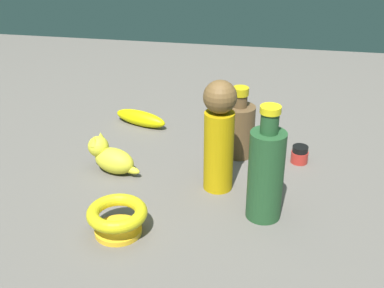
# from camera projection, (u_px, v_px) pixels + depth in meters

# --- Properties ---
(ground) EXTENTS (2.00, 2.00, 0.00)m
(ground) POSITION_uv_depth(u_px,v_px,m) (192.00, 174.00, 1.15)
(ground) COLOR #5B5651
(bowl) EXTENTS (0.11, 0.11, 0.06)m
(bowl) POSITION_uv_depth(u_px,v_px,m) (117.00, 217.00, 0.94)
(bowl) COLOR yellow
(bowl) RESTS_ON ground
(nail_polish_jar) EXTENTS (0.04, 0.04, 0.04)m
(nail_polish_jar) POSITION_uv_depth(u_px,v_px,m) (300.00, 154.00, 1.19)
(nail_polish_jar) COLOR #B22A23
(nail_polish_jar) RESTS_ON ground
(bottle_short) EXTENTS (0.07, 0.07, 0.17)m
(bottle_short) POSITION_uv_depth(u_px,v_px,m) (239.00, 128.00, 1.20)
(bottle_short) COLOR brown
(bottle_short) RESTS_ON ground
(banana) EXTENTS (0.16, 0.09, 0.04)m
(banana) POSITION_uv_depth(u_px,v_px,m) (141.00, 118.00, 1.37)
(banana) COLOR #DBD308
(banana) RESTS_ON ground
(person_figure_adult) EXTENTS (0.08, 0.08, 0.24)m
(person_figure_adult) POSITION_uv_depth(u_px,v_px,m) (219.00, 135.00, 1.05)
(person_figure_adult) COLOR #BC930A
(person_figure_adult) RESTS_ON ground
(bottle_tall) EXTENTS (0.07, 0.07, 0.23)m
(bottle_tall) POSITION_uv_depth(u_px,v_px,m) (266.00, 172.00, 0.96)
(bottle_tall) COLOR #224B27
(bottle_tall) RESTS_ON ground
(cat_figurine) EXTENTS (0.13, 0.08, 0.08)m
(cat_figurine) POSITION_uv_depth(u_px,v_px,m) (110.00, 157.00, 1.15)
(cat_figurine) COLOR yellow
(cat_figurine) RESTS_ON ground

